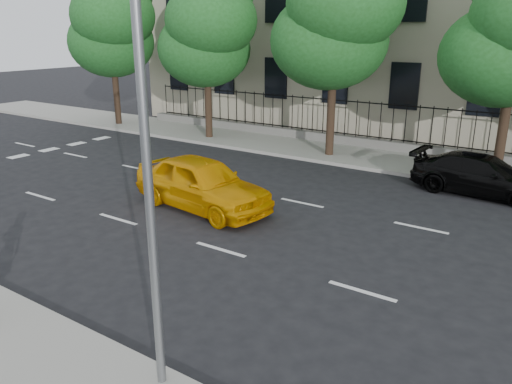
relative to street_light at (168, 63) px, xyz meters
The scene contains 11 objects.
ground 5.99m from the street_light, 144.73° to the left, with size 120.00×120.00×0.00m, color black.
far_sidewalk 16.75m from the street_light, 99.01° to the left, with size 60.00×4.00×0.15m, color gray.
lane_markings 8.67m from the street_light, 110.98° to the left, with size 49.60×4.62×0.01m, color silver, non-canonical shape.
crosswalk 18.42m from the street_light, 158.90° to the left, with size 0.50×12.10×0.01m, color silver, non-canonical shape.
iron_fence 18.21m from the street_light, 98.14° to the left, with size 30.00×0.50×2.20m.
street_light is the anchor object (origin of this frame).
tree_a 23.89m from the street_light, 140.66° to the left, with size 5.71×5.31×9.39m.
tree_b 18.99m from the street_light, 127.15° to the left, with size 5.53×5.12×8.97m.
tree_c 15.82m from the street_light, 106.43° to the left, with size 5.89×5.50×9.80m.
yellow_taxi 9.25m from the street_light, 127.34° to the left, with size 2.02×5.03×1.71m, color orange.
black_sedan 14.03m from the street_light, 79.96° to the left, with size 1.97×4.85×1.41m, color black.
Camera 1 is at (7.54, -7.08, 5.61)m, focal length 35.00 mm.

